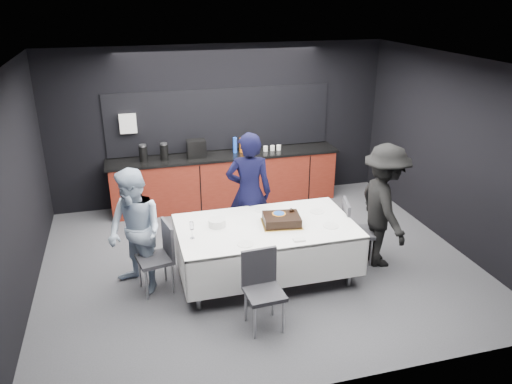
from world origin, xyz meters
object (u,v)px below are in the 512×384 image
champagne_flute (192,227)px  person_left (135,232)px  person_right (384,206)px  chair_near (262,283)px  person_center (249,193)px  party_table (266,234)px  cake_assembly (282,220)px  chair_left (160,252)px  plate_stack (217,223)px  chair_right (353,227)px

champagne_flute → person_left: 0.74m
person_right → person_left: bearing=91.2°
chair_near → person_center: 1.85m
party_table → champagne_flute: bearing=-173.3°
chair_near → champagne_flute: bearing=127.9°
party_table → cake_assembly: (0.20, -0.03, 0.20)m
party_table → cake_assembly: bearing=-8.3°
cake_assembly → chair_left: (-1.59, 0.11, -0.31)m
cake_assembly → chair_near: (-0.53, -0.94, -0.31)m
champagne_flute → plate_stack: bearing=34.6°
person_left → chair_near: bearing=14.9°
party_table → person_left: (-1.67, 0.15, 0.18)m
cake_assembly → chair_near: size_ratio=0.60×
plate_stack → person_center: size_ratio=0.12×
champagne_flute → person_right: 2.67m
party_table → champagne_flute: 1.04m
person_center → chair_left: bearing=40.2°
cake_assembly → champagne_flute: champagne_flute is taller
cake_assembly → person_center: person_center is taller
party_table → chair_left: size_ratio=2.51×
person_center → person_right: (1.69, -0.87, -0.03)m
cake_assembly → chair_right: size_ratio=0.60×
chair_near → person_right: 2.23m
plate_stack → chair_right: (1.93, -0.03, -0.30)m
chair_left → person_right: bearing=-2.4°
champagne_flute → chair_right: size_ratio=0.24×
champagne_flute → party_table: bearing=6.7°
cake_assembly → chair_near: 1.12m
chair_left → person_left: (-0.29, 0.07, 0.29)m
chair_left → person_center: (1.36, 0.74, 0.37)m
chair_right → party_table: bearing=-175.6°
cake_assembly → plate_stack: cake_assembly is taller
person_right → champagne_flute: bearing=96.1°
party_table → chair_left: 1.39m
cake_assembly → chair_right: cake_assembly is taller
plate_stack → champagne_flute: (-0.36, -0.25, 0.11)m
chair_near → person_left: size_ratio=0.56×
chair_left → person_left: 0.41m
person_center → plate_stack: bearing=60.1°
plate_stack → chair_left: size_ratio=0.24×
cake_assembly → champagne_flute: 1.20m
chair_left → person_right: 3.08m
plate_stack → person_left: person_left is taller
chair_right → person_right: (0.37, -0.15, 0.34)m
party_table → champagne_flute: (-0.99, -0.12, 0.30)m
party_table → person_center: bearing=91.3°
person_left → person_right: size_ratio=0.94×
chair_near → plate_stack: bearing=105.2°
party_table → champagne_flute: champagne_flute is taller
party_table → chair_right: size_ratio=2.51×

